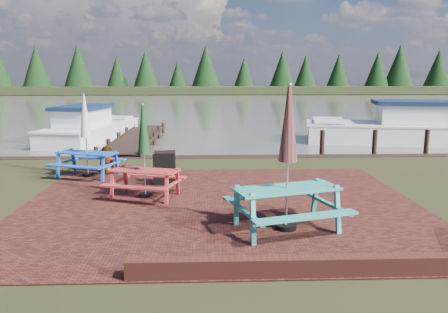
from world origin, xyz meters
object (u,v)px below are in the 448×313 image
Objects in this scene: boat_near at (398,129)px; person at (107,146)px; picnic_table_red at (145,166)px; picnic_table_teal at (287,181)px; boat_jetty at (90,129)px; chalkboard at (165,168)px; jetty at (137,138)px; picnic_table_blue at (87,148)px.

boat_near is 5.09× the size of person.
boat_near is at bearing 60.35° from picnic_table_red.
picnic_table_teal is 14.79m from boat_jetty.
boat_jetty is (-4.46, 9.44, -0.10)m from chalkboard.
jetty is 2.65m from boat_jetty.
boat_near is at bearing 50.18° from picnic_table_blue.
picnic_table_blue is 0.26× the size of jetty.
jetty is 6.79m from person.
boat_jetty is at bearing 156.45° from jetty.
picnic_table_blue reaches higher than jetty.
boat_jetty is 8.24m from person.
person is (2.58, -7.81, 0.44)m from boat_jetty.
boat_jetty is at bearing 128.79° from picnic_table_red.
picnic_table_teal is 3.83m from picnic_table_red.
picnic_table_blue reaches higher than picnic_table_red.
jetty is (-2.05, 8.38, -0.36)m from chalkboard.
person is at bearing 65.86° from picnic_table_blue.
picnic_table_blue is at bearing 120.42° from picnic_table_teal.
picnic_table_teal is 6.86m from person.
picnic_table_teal is at bearing 160.19° from boat_near.
boat_near is at bearing 7.59° from boat_jetty.
jetty is 1.09× the size of boat_near.
picnic_table_teal is at bearing 155.00° from person.
boat_near reaches higher than chalkboard.
picnic_table_red reaches higher than boat_jetty.
picnic_table_teal is 1.15× the size of picnic_table_blue.
picnic_table_red is 0.25× the size of jetty.
picnic_table_red is 3.04m from picnic_table_blue.
person is (0.47, 0.49, -0.01)m from picnic_table_blue.
boat_jetty is (-2.12, 8.29, -0.46)m from picnic_table_blue.
picnic_table_red reaches higher than jetty.
picnic_table_teal reaches higher than jetty.
picnic_table_blue is 7.28m from jetty.
jetty is 5.53× the size of person.
picnic_table_teal is at bearing -49.62° from boat_jetty.
jetty is 1.31× the size of boat_jetty.
picnic_table_red is at bearing -29.47° from picnic_table_blue.
chalkboard is 0.10× the size of jetty.
picnic_table_red is 1.25m from chalkboard.
boat_near reaches higher than boat_jetty.
chalkboard is 13.06m from boat_near.
picnic_table_teal reaches higher than picnic_table_blue.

